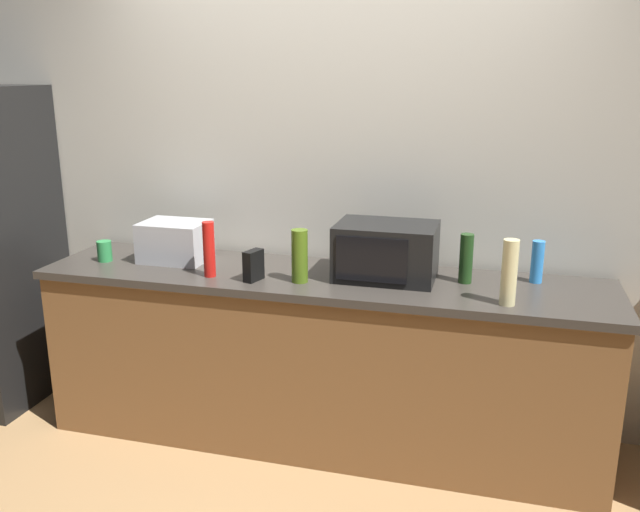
{
  "coord_description": "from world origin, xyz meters",
  "views": [
    {
      "loc": [
        0.84,
        -2.66,
        1.89
      ],
      "look_at": [
        0.0,
        0.4,
        1.0
      ],
      "focal_mm": 37.63,
      "sensor_mm": 36.0,
      "label": 1
    }
  ],
  "objects_px": {
    "cordless_phone": "(253,265)",
    "bottle_spray_cleaner": "(537,262)",
    "toaster_oven": "(175,241)",
    "bottle_hot_sauce": "(209,249)",
    "bottle_wine": "(466,258)",
    "microwave": "(386,251)",
    "bottle_hand_soap": "(509,273)",
    "bottle_olive_oil": "(300,256)",
    "mug_green": "(105,251)"
  },
  "relations": [
    {
      "from": "bottle_hand_soap",
      "to": "bottle_wine",
      "type": "bearing_deg",
      "value": 125.93
    },
    {
      "from": "bottle_wine",
      "to": "bottle_hot_sauce",
      "type": "bearing_deg",
      "value": -169.36
    },
    {
      "from": "mug_green",
      "to": "bottle_olive_oil",
      "type": "bearing_deg",
      "value": -3.76
    },
    {
      "from": "toaster_oven",
      "to": "bottle_olive_oil",
      "type": "relative_size",
      "value": 1.32
    },
    {
      "from": "cordless_phone",
      "to": "bottle_olive_oil",
      "type": "bearing_deg",
      "value": 26.24
    },
    {
      "from": "microwave",
      "to": "bottle_olive_oil",
      "type": "relative_size",
      "value": 1.87
    },
    {
      "from": "bottle_olive_oil",
      "to": "bottle_spray_cleaner",
      "type": "xyz_separation_m",
      "value": [
        1.09,
        0.29,
        -0.03
      ]
    },
    {
      "from": "cordless_phone",
      "to": "bottle_hot_sauce",
      "type": "bearing_deg",
      "value": -165.53
    },
    {
      "from": "bottle_hot_sauce",
      "to": "microwave",
      "type": "bearing_deg",
      "value": 13.57
    },
    {
      "from": "toaster_oven",
      "to": "bottle_wine",
      "type": "xyz_separation_m",
      "value": [
        1.51,
        0.01,
        0.01
      ]
    },
    {
      "from": "bottle_hand_soap",
      "to": "mug_green",
      "type": "height_order",
      "value": "bottle_hand_soap"
    },
    {
      "from": "toaster_oven",
      "to": "cordless_phone",
      "type": "bearing_deg",
      "value": -22.87
    },
    {
      "from": "toaster_oven",
      "to": "bottle_olive_oil",
      "type": "xyz_separation_m",
      "value": [
        0.75,
        -0.18,
        0.02
      ]
    },
    {
      "from": "bottle_hot_sauce",
      "to": "bottle_hand_soap",
      "type": "relative_size",
      "value": 0.94
    },
    {
      "from": "cordless_phone",
      "to": "toaster_oven",
      "type": "bearing_deg",
      "value": 173.42
    },
    {
      "from": "microwave",
      "to": "bottle_wine",
      "type": "relative_size",
      "value": 2.01
    },
    {
      "from": "microwave",
      "to": "cordless_phone",
      "type": "xyz_separation_m",
      "value": [
        -0.61,
        -0.21,
        -0.06
      ]
    },
    {
      "from": "bottle_hot_sauce",
      "to": "mug_green",
      "type": "relative_size",
      "value": 2.52
    },
    {
      "from": "toaster_oven",
      "to": "bottle_wine",
      "type": "relative_size",
      "value": 1.42
    },
    {
      "from": "microwave",
      "to": "bottle_olive_oil",
      "type": "xyz_separation_m",
      "value": [
        -0.39,
        -0.17,
        -0.01
      ]
    },
    {
      "from": "cordless_phone",
      "to": "bottle_hot_sauce",
      "type": "xyz_separation_m",
      "value": [
        -0.23,
        0.01,
        0.06
      ]
    },
    {
      "from": "toaster_oven",
      "to": "bottle_hand_soap",
      "type": "xyz_separation_m",
      "value": [
        1.71,
        -0.26,
        0.04
      ]
    },
    {
      "from": "microwave",
      "to": "mug_green",
      "type": "height_order",
      "value": "microwave"
    },
    {
      "from": "bottle_hand_soap",
      "to": "cordless_phone",
      "type": "bearing_deg",
      "value": 178.33
    },
    {
      "from": "microwave",
      "to": "bottle_spray_cleaner",
      "type": "xyz_separation_m",
      "value": [
        0.71,
        0.12,
        -0.03
      ]
    },
    {
      "from": "cordless_phone",
      "to": "bottle_spray_cleaner",
      "type": "bearing_deg",
      "value": 30.38
    },
    {
      "from": "microwave",
      "to": "bottle_wine",
      "type": "bearing_deg",
      "value": 3.98
    },
    {
      "from": "bottle_spray_cleaner",
      "to": "bottle_hot_sauce",
      "type": "xyz_separation_m",
      "value": [
        -1.55,
        -0.32,
        0.04
      ]
    },
    {
      "from": "mug_green",
      "to": "bottle_hot_sauce",
      "type": "bearing_deg",
      "value": -9.05
    },
    {
      "from": "cordless_phone",
      "to": "bottle_hand_soap",
      "type": "bearing_deg",
      "value": 14.62
    },
    {
      "from": "mug_green",
      "to": "microwave",
      "type": "bearing_deg",
      "value": 3.78
    },
    {
      "from": "cordless_phone",
      "to": "bottle_olive_oil",
      "type": "xyz_separation_m",
      "value": [
        0.22,
        0.04,
        0.05
      ]
    },
    {
      "from": "bottle_olive_oil",
      "to": "microwave",
      "type": "bearing_deg",
      "value": 23.92
    },
    {
      "from": "toaster_oven",
      "to": "bottle_hot_sauce",
      "type": "height_order",
      "value": "bottle_hot_sauce"
    },
    {
      "from": "microwave",
      "to": "cordless_phone",
      "type": "height_order",
      "value": "microwave"
    },
    {
      "from": "bottle_hand_soap",
      "to": "mug_green",
      "type": "relative_size",
      "value": 2.67
    },
    {
      "from": "bottle_hand_soap",
      "to": "mug_green",
      "type": "xyz_separation_m",
      "value": [
        -2.07,
        0.15,
        -0.09
      ]
    },
    {
      "from": "bottle_spray_cleaner",
      "to": "mug_green",
      "type": "xyz_separation_m",
      "value": [
        -2.2,
        -0.22,
        -0.05
      ]
    },
    {
      "from": "microwave",
      "to": "toaster_oven",
      "type": "bearing_deg",
      "value": 179.38
    },
    {
      "from": "bottle_olive_oil",
      "to": "cordless_phone",
      "type": "bearing_deg",
      "value": -170.05
    },
    {
      "from": "toaster_oven",
      "to": "bottle_hand_soap",
      "type": "height_order",
      "value": "bottle_hand_soap"
    },
    {
      "from": "cordless_phone",
      "to": "bottle_wine",
      "type": "xyz_separation_m",
      "value": [
        0.99,
        0.24,
        0.04
      ]
    },
    {
      "from": "cordless_phone",
      "to": "bottle_spray_cleaner",
      "type": "height_order",
      "value": "bottle_spray_cleaner"
    },
    {
      "from": "bottle_wine",
      "to": "bottle_hand_soap",
      "type": "height_order",
      "value": "bottle_hand_soap"
    },
    {
      "from": "bottle_hot_sauce",
      "to": "cordless_phone",
      "type": "bearing_deg",
      "value": -1.82
    },
    {
      "from": "toaster_oven",
      "to": "bottle_spray_cleaner",
      "type": "xyz_separation_m",
      "value": [
        1.84,
        0.11,
        -0.0
      ]
    },
    {
      "from": "bottle_spray_cleaner",
      "to": "bottle_hand_soap",
      "type": "bearing_deg",
      "value": -109.79
    },
    {
      "from": "toaster_oven",
      "to": "bottle_wine",
      "type": "distance_m",
      "value": 1.51
    },
    {
      "from": "microwave",
      "to": "mug_green",
      "type": "distance_m",
      "value": 1.5
    },
    {
      "from": "bottle_wine",
      "to": "mug_green",
      "type": "relative_size",
      "value": 2.19
    }
  ]
}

